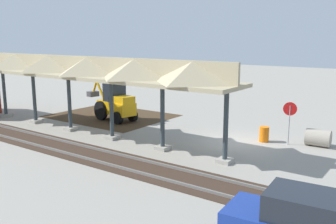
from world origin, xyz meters
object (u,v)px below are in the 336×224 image
object	(u,v)px
backhoe	(115,103)
traffic_barrel	(264,134)
concrete_pipe	(318,138)
stop_sign	(290,114)

from	to	relation	value
backhoe	traffic_barrel	bearing A→B (deg)	-176.07
traffic_barrel	backhoe	bearing A→B (deg)	3.93
concrete_pipe	backhoe	bearing A→B (deg)	6.78
stop_sign	concrete_pipe	world-z (taller)	stop_sign
stop_sign	traffic_barrel	xyz separation A→B (m)	(1.35, 0.21, -1.33)
concrete_pipe	traffic_barrel	size ratio (longest dim) A/B	1.51
concrete_pipe	stop_sign	bearing A→B (deg)	25.09
stop_sign	backhoe	distance (m)	12.58
traffic_barrel	stop_sign	bearing A→B (deg)	-171.13
stop_sign	traffic_barrel	size ratio (longest dim) A/B	2.73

